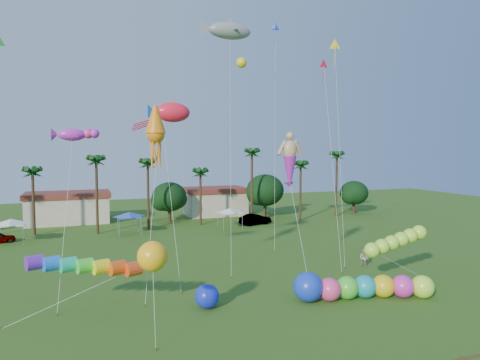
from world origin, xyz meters
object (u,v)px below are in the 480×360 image
object	(u,v)px
car_b	(255,219)
spectator_b	(364,258)
caterpillar_inflatable	(358,287)
blue_ball	(207,296)

from	to	relation	value
car_b	spectator_b	bearing A→B (deg)	168.20
car_b	caterpillar_inflatable	world-z (taller)	caterpillar_inflatable
blue_ball	car_b	bearing A→B (deg)	62.06
caterpillar_inflatable	blue_ball	world-z (taller)	caterpillar_inflatable
car_b	blue_ball	world-z (taller)	blue_ball
car_b	blue_ball	xyz separation A→B (m)	(-16.34, -30.81, 0.06)
caterpillar_inflatable	blue_ball	bearing A→B (deg)	-176.66
blue_ball	caterpillar_inflatable	bearing A→B (deg)	-10.86
spectator_b	blue_ball	xyz separation A→B (m)	(-17.29, -5.19, -0.01)
spectator_b	caterpillar_inflatable	world-z (taller)	caterpillar_inflatable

